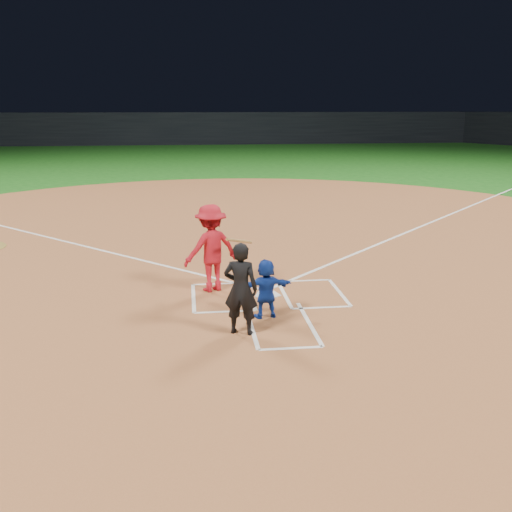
{
  "coord_description": "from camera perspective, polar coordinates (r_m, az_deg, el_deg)",
  "views": [
    {
      "loc": [
        -1.65,
        -11.54,
        4.0
      ],
      "look_at": [
        -0.3,
        -0.4,
        1.0
      ],
      "focal_mm": 40.0,
      "sensor_mm": 36.0,
      "label": 1
    }
  ],
  "objects": [
    {
      "name": "stadium_wall_far",
      "position": [
        59.61,
        -5.45,
        12.58
      ],
      "size": [
        80.0,
        1.2,
        3.2
      ],
      "primitive_type": "cube",
      "color": "black",
      "rests_on": "ground"
    },
    {
      "name": "catcher",
      "position": [
        10.9,
        0.99,
        -3.26
      ],
      "size": [
        1.11,
        0.49,
        1.16
      ],
      "primitive_type": "imported",
      "rotation": [
        0.0,
        0.0,
        3.28
      ],
      "color": "#1436A4",
      "rests_on": "home_plate_dirt"
    },
    {
      "name": "batter_at_plate",
      "position": [
        12.41,
        -4.51,
        0.79
      ],
      "size": [
        1.62,
        1.15,
        1.91
      ],
      "color": "#B41420",
      "rests_on": "home_plate_dirt"
    },
    {
      "name": "ground",
      "position": [
        12.32,
        1.16,
        -3.98
      ],
      "size": [
        120.0,
        120.0,
        0.0
      ],
      "primitive_type": "plane",
      "color": "#155214",
      "rests_on": "ground"
    },
    {
      "name": "home_plate",
      "position": [
        12.31,
        1.16,
        -3.89
      ],
      "size": [
        0.6,
        0.6,
        0.02
      ],
      "primitive_type": "cylinder",
      "rotation": [
        0.0,
        0.0,
        3.14
      ],
      "color": "white",
      "rests_on": "home_plate_dirt"
    },
    {
      "name": "umpire",
      "position": [
        10.06,
        -1.54,
        -3.29
      ],
      "size": [
        0.71,
        0.57,
        1.67
      ],
      "primitive_type": "imported",
      "rotation": [
        0.0,
        0.0,
        2.82
      ],
      "color": "black",
      "rests_on": "home_plate_dirt"
    },
    {
      "name": "chalk_markings",
      "position": [
        17.37,
        -1.28,
        1.7
      ],
      "size": [
        28.35,
        17.32,
        0.01
      ],
      "color": "white",
      "rests_on": "home_plate_dirt"
    },
    {
      "name": "home_plate_dirt",
      "position": [
        18.06,
        -1.5,
        2.18
      ],
      "size": [
        28.0,
        28.0,
        0.01
      ],
      "primitive_type": "cylinder",
      "color": "brown",
      "rests_on": "ground"
    }
  ]
}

